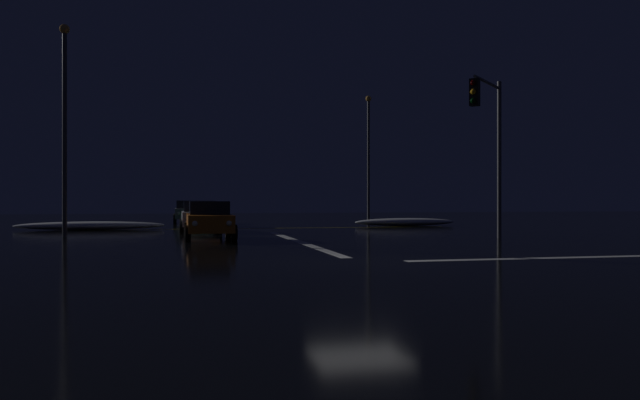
{
  "coord_description": "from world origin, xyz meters",
  "views": [
    {
      "loc": [
        -4.64,
        -15.91,
        1.64
      ],
      "look_at": [
        1.66,
        11.99,
        1.62
      ],
      "focal_mm": 35.63,
      "sensor_mm": 36.0,
      "label": 1
    }
  ],
  "objects_px": {
    "sedan_white": "(200,216)",
    "streetlamp_left_near": "(65,115)",
    "sedan_orange": "(209,220)",
    "sedan_green": "(200,213)",
    "streetlamp_right_far": "(369,149)",
    "traffic_signal_ne": "(490,129)",
    "sedan_gray": "(188,212)"
  },
  "relations": [
    {
      "from": "streetlamp_left_near",
      "to": "streetlamp_right_far",
      "type": "height_order",
      "value": "streetlamp_right_far"
    },
    {
      "from": "streetlamp_right_far",
      "to": "sedan_green",
      "type": "bearing_deg",
      "value": -153.74
    },
    {
      "from": "sedan_orange",
      "to": "sedan_green",
      "type": "relative_size",
      "value": 1.0
    },
    {
      "from": "streetlamp_left_near",
      "to": "traffic_signal_ne",
      "type": "bearing_deg",
      "value": -19.48
    },
    {
      "from": "streetlamp_right_far",
      "to": "sedan_orange",
      "type": "bearing_deg",
      "value": -123.91
    },
    {
      "from": "sedan_green",
      "to": "streetlamp_right_far",
      "type": "height_order",
      "value": "streetlamp_right_far"
    },
    {
      "from": "sedan_orange",
      "to": "sedan_green",
      "type": "distance_m",
      "value": 12.77
    },
    {
      "from": "sedan_orange",
      "to": "streetlamp_right_far",
      "type": "relative_size",
      "value": 0.46
    },
    {
      "from": "sedan_gray",
      "to": "traffic_signal_ne",
      "type": "height_order",
      "value": "traffic_signal_ne"
    },
    {
      "from": "sedan_orange",
      "to": "sedan_gray",
      "type": "bearing_deg",
      "value": 91.7
    },
    {
      "from": "sedan_white",
      "to": "sedan_orange",
      "type": "bearing_deg",
      "value": -88.48
    },
    {
      "from": "sedan_green",
      "to": "sedan_gray",
      "type": "xyz_separation_m",
      "value": [
        -0.6,
        5.51,
        0.0
      ]
    },
    {
      "from": "sedan_white",
      "to": "traffic_signal_ne",
      "type": "relative_size",
      "value": 0.65
    },
    {
      "from": "sedan_white",
      "to": "streetlamp_left_near",
      "type": "distance_m",
      "value": 8.22
    },
    {
      "from": "sedan_orange",
      "to": "streetlamp_left_near",
      "type": "bearing_deg",
      "value": 153.57
    },
    {
      "from": "sedan_orange",
      "to": "traffic_signal_ne",
      "type": "bearing_deg",
      "value": -15.36
    },
    {
      "from": "traffic_signal_ne",
      "to": "streetlamp_right_far",
      "type": "distance_m",
      "value": 22.22
    },
    {
      "from": "traffic_signal_ne",
      "to": "streetlamp_right_far",
      "type": "xyz_separation_m",
      "value": [
        1.64,
        22.14,
        0.9
      ]
    },
    {
      "from": "sedan_orange",
      "to": "sedan_green",
      "type": "xyz_separation_m",
      "value": [
        0.05,
        12.77,
        0.0
      ]
    },
    {
      "from": "sedan_orange",
      "to": "sedan_gray",
      "type": "height_order",
      "value": "same"
    },
    {
      "from": "sedan_white",
      "to": "streetlamp_right_far",
      "type": "bearing_deg",
      "value": 44.55
    },
    {
      "from": "sedan_orange",
      "to": "sedan_gray",
      "type": "xyz_separation_m",
      "value": [
        -0.54,
        18.29,
        0.0
      ]
    },
    {
      "from": "sedan_green",
      "to": "streetlamp_left_near",
      "type": "distance_m",
      "value": 12.42
    },
    {
      "from": "sedan_green",
      "to": "streetlamp_right_far",
      "type": "distance_m",
      "value": 14.97
    },
    {
      "from": "sedan_white",
      "to": "traffic_signal_ne",
      "type": "bearing_deg",
      "value": -39.52
    },
    {
      "from": "sedan_gray",
      "to": "streetlamp_right_far",
      "type": "xyz_separation_m",
      "value": [
        13.36,
        0.78,
        4.64
      ]
    },
    {
      "from": "sedan_orange",
      "to": "streetlamp_left_near",
      "type": "height_order",
      "value": "streetlamp_left_near"
    },
    {
      "from": "sedan_white",
      "to": "sedan_green",
      "type": "relative_size",
      "value": 1.0
    },
    {
      "from": "sedan_white",
      "to": "sedan_gray",
      "type": "distance_m",
      "value": 12.0
    },
    {
      "from": "sedan_gray",
      "to": "streetlamp_left_near",
      "type": "distance_m",
      "value": 16.87
    },
    {
      "from": "sedan_white",
      "to": "sedan_green",
      "type": "distance_m",
      "value": 6.49
    },
    {
      "from": "streetlamp_left_near",
      "to": "sedan_green",
      "type": "bearing_deg",
      "value": 57.31
    }
  ]
}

